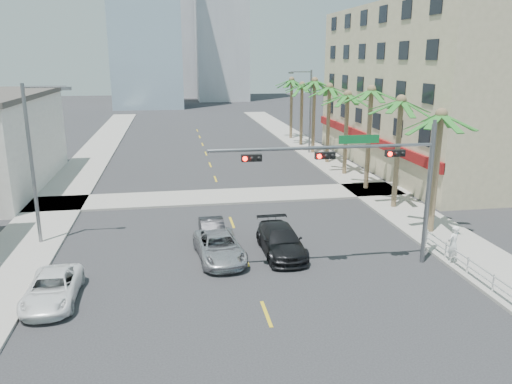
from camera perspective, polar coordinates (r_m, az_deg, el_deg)
ground at (r=18.02m, az=3.70°, el=-19.82°), size 260.00×260.00×0.00m
sidewalk_right at (r=39.05m, az=14.25°, el=-0.50°), size 4.00×120.00×0.15m
sidewalk_left at (r=36.83m, az=-22.45°, el=-2.15°), size 4.00×120.00×0.15m
sidewalk_cross at (r=37.92m, az=-3.86°, el=-0.52°), size 80.00×4.00×0.15m
building_right at (r=51.23m, az=20.75°, el=11.08°), size 15.25×28.00×15.00m
tower_far_center at (r=139.74m, az=-9.86°, el=19.38°), size 16.00×16.00×42.00m
traffic_signal_mast at (r=24.72m, az=12.82°, el=2.51°), size 11.12×0.54×7.20m
palm_tree_0 at (r=30.54m, az=20.41°, el=8.16°), size 4.80×4.80×7.80m
palm_tree_1 at (r=35.09m, az=16.26°, el=9.87°), size 4.80×4.80×8.16m
palm_tree_2 at (r=39.81m, az=13.05°, el=11.15°), size 4.80×4.80×8.52m
palm_tree_3 at (r=44.70m, az=10.45°, el=10.79°), size 4.80×4.80×7.80m
palm_tree_4 at (r=49.59m, az=8.41°, el=11.70°), size 4.80×4.80×8.16m
palm_tree_5 at (r=54.54m, az=6.72°, el=12.42°), size 4.80×4.80×8.52m
palm_tree_6 at (r=59.58m, az=5.29°, el=12.02°), size 4.80×4.80×7.80m
palm_tree_7 at (r=64.60m, az=4.11°, el=12.60°), size 4.80×4.80×8.16m
streetlight_left at (r=29.78m, az=-23.97°, el=3.69°), size 2.55×0.25×9.00m
streetlight_right at (r=54.57m, az=6.02°, el=9.58°), size 2.55×0.25×9.00m
guardrail at (r=26.42m, az=23.06°, el=-7.53°), size 0.08×8.08×1.00m
car_parked_far at (r=23.68m, az=-22.25°, el=-10.20°), size 2.12×4.54×1.26m
car_lane_left at (r=28.94m, az=-5.00°, el=-4.44°), size 1.45×3.87×1.26m
car_lane_center at (r=26.40m, az=-4.21°, el=-6.28°), size 2.70×5.09×1.36m
car_lane_right at (r=27.06m, az=2.87°, el=-5.57°), size 2.17×5.15×1.49m
pedestrian at (r=27.36m, az=21.59°, el=-5.56°), size 0.85×0.73×1.97m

